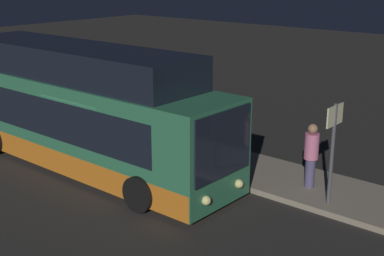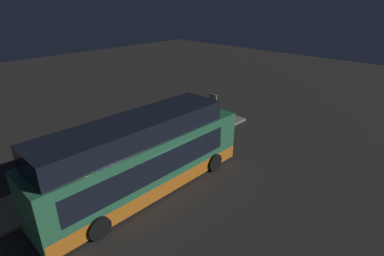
{
  "view_description": "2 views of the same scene",
  "coord_description": "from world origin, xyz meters",
  "px_view_note": "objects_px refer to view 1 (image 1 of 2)",
  "views": [
    {
      "loc": [
        12.01,
        -9.98,
        6.08
      ],
      "look_at": [
        3.02,
        0.64,
        1.87
      ],
      "focal_mm": 50.0,
      "sensor_mm": 36.0,
      "label": 1
    },
    {
      "loc": [
        -8.18,
        -10.07,
        8.65
      ],
      "look_at": [
        3.02,
        0.64,
        1.87
      ],
      "focal_mm": 28.0,
      "sensor_mm": 36.0,
      "label": 2
    }
  ],
  "objects_px": {
    "passenger_waiting": "(311,153)",
    "suitcase": "(235,157)",
    "sign_post": "(333,140)",
    "bus_lead": "(83,114)",
    "passenger_boarding": "(226,141)"
  },
  "relations": [
    {
      "from": "sign_post",
      "to": "suitcase",
      "type": "bearing_deg",
      "value": 171.15
    },
    {
      "from": "bus_lead",
      "to": "passenger_boarding",
      "type": "height_order",
      "value": "bus_lead"
    },
    {
      "from": "bus_lead",
      "to": "passenger_boarding",
      "type": "distance_m",
      "value": 4.56
    },
    {
      "from": "suitcase",
      "to": "passenger_waiting",
      "type": "bearing_deg",
      "value": 2.54
    },
    {
      "from": "passenger_boarding",
      "to": "bus_lead",
      "type": "bearing_deg",
      "value": 55.46
    },
    {
      "from": "bus_lead",
      "to": "suitcase",
      "type": "xyz_separation_m",
      "value": [
        4.01,
        2.58,
        -1.18
      ]
    },
    {
      "from": "sign_post",
      "to": "passenger_waiting",
      "type": "bearing_deg",
      "value": 144.79
    },
    {
      "from": "passenger_waiting",
      "to": "suitcase",
      "type": "height_order",
      "value": "passenger_waiting"
    },
    {
      "from": "bus_lead",
      "to": "suitcase",
      "type": "relative_size",
      "value": 11.73
    },
    {
      "from": "passenger_boarding",
      "to": "suitcase",
      "type": "relative_size",
      "value": 1.98
    },
    {
      "from": "bus_lead",
      "to": "sign_post",
      "type": "bearing_deg",
      "value": 15.56
    },
    {
      "from": "passenger_boarding",
      "to": "sign_post",
      "type": "xyz_separation_m",
      "value": [
        3.35,
        0.0,
        0.75
      ]
    },
    {
      "from": "suitcase",
      "to": "bus_lead",
      "type": "bearing_deg",
      "value": -147.23
    },
    {
      "from": "passenger_boarding",
      "to": "suitcase",
      "type": "bearing_deg",
      "value": -58.99
    },
    {
      "from": "suitcase",
      "to": "sign_post",
      "type": "relative_size",
      "value": 0.35
    }
  ]
}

